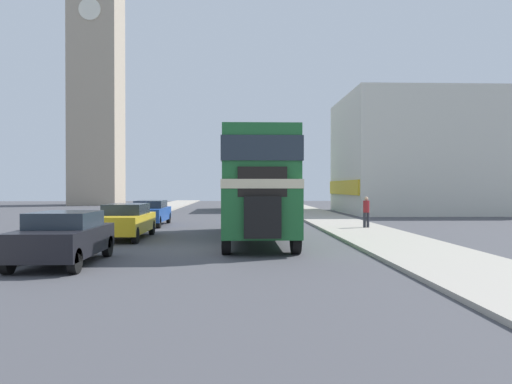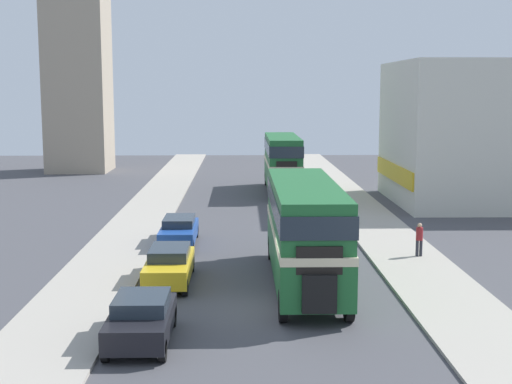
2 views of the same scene
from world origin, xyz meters
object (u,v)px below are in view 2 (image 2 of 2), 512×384
object	(u,v)px
double_decker_bus	(305,225)
car_parked_near	(141,319)
car_parked_mid	(169,265)
car_parked_far	(179,231)
pedestrian_walking	(419,237)
bus_distant	(282,159)

from	to	relation	value
double_decker_bus	car_parked_near	bearing A→B (deg)	-131.24
car_parked_mid	car_parked_far	world-z (taller)	car_parked_mid
car_parked_near	car_parked_mid	bearing A→B (deg)	88.44
car_parked_far	double_decker_bus	bearing A→B (deg)	-53.52
pedestrian_walking	car_parked_near	bearing A→B (deg)	-136.29
double_decker_bus	pedestrian_walking	xyz separation A→B (m)	(5.67, 4.39, -1.46)
double_decker_bus	car_parked_far	world-z (taller)	double_decker_bus
car_parked_mid	car_parked_far	size ratio (longest dim) A/B	0.99
pedestrian_walking	bus_distant	bearing A→B (deg)	103.21
double_decker_bus	car_parked_mid	world-z (taller)	double_decker_bus
car_parked_near	car_parked_far	xyz separation A→B (m)	(-0.04, 13.88, -0.02)
bus_distant	car_parked_mid	world-z (taller)	bus_distant
double_decker_bus	car_parked_far	xyz separation A→B (m)	(-5.58, 7.55, -1.72)
car_parked_near	car_parked_far	distance (m)	13.88
bus_distant	car_parked_near	size ratio (longest dim) A/B	2.59
bus_distant	car_parked_far	world-z (taller)	bus_distant
car_parked_far	pedestrian_walking	size ratio (longest dim) A/B	2.97
double_decker_bus	bus_distant	bearing A→B (deg)	88.60
double_decker_bus	bus_distant	size ratio (longest dim) A/B	1.07
car_parked_mid	car_parked_far	distance (m)	7.08
bus_distant	pedestrian_walking	bearing A→B (deg)	-76.79
bus_distant	pedestrian_walking	world-z (taller)	bus_distant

